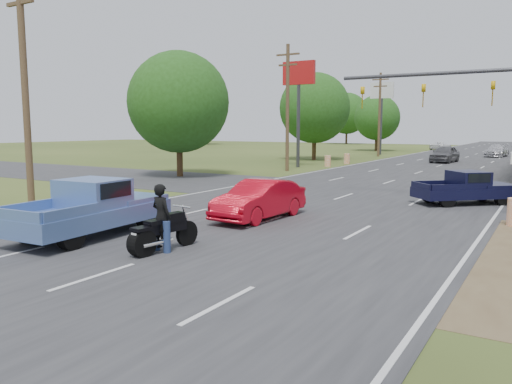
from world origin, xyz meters
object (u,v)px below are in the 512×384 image
Objects in this scene: red_convertible at (259,200)px; blue_pickup at (94,207)px; distant_car_white at (441,146)px; rider at (161,220)px; navy_pickup at (468,187)px; distant_car_silver at (497,151)px; motorcycle at (160,233)px; distant_car_grey at (445,154)px.

red_convertible is 0.79× the size of blue_pickup.
rider is at bearing 104.47° from distant_car_white.
navy_pickup is 58.38m from distant_car_white.
blue_pickup is at bearing -90.20° from distant_car_silver.
red_convertible is at bearing 55.29° from blue_pickup.
rider reaches higher than red_convertible.
rider is 3.43m from blue_pickup.
distant_car_silver is at bearing 130.86° from distant_car_white.
distant_car_silver is at bearing -85.49° from rider.
distant_car_grey is at bearing 98.13° from motorcycle.
blue_pickup reaches higher than motorcycle.
blue_pickup is at bearing -1.72° from rider.
rider is 0.36× the size of distant_car_silver.
distant_car_silver is (3.46, 13.36, -0.11)m from distant_car_grey.
rider is 0.32× the size of blue_pickup.
rider is at bearing -86.68° from distant_car_silver.
distant_car_grey is 29.36m from distant_car_white.
distant_car_grey is at bearing -81.86° from rider.
red_convertible is at bearing -79.86° from rider.
motorcycle is at bearing 104.45° from distant_car_white.
blue_pickup is (-3.15, -5.22, 0.19)m from red_convertible.
distant_car_white is (-6.15, 71.10, -0.29)m from rider.
blue_pickup is at bearing -89.20° from distant_car_grey.
distant_car_white is (-5.91, 65.31, -0.11)m from red_convertible.
red_convertible is 50.03m from distant_car_silver.
distant_car_grey is at bearing 93.22° from red_convertible.
distant_car_silver is at bearing 80.57° from distant_car_grey.
navy_pickup reaches higher than distant_car_white.
rider is (0.23, -5.79, 0.18)m from red_convertible.
distant_car_grey is 0.98× the size of distant_car_silver.
distant_car_white is (-9.38, 15.40, -0.10)m from distant_car_silver.
rider is 55.79m from distant_car_silver.
distant_car_grey reaches higher than motorcycle.
motorcycle is (0.22, -5.86, -0.20)m from red_convertible.
navy_pickup is (6.24, 8.21, 0.03)m from red_convertible.
motorcycle is 0.38m from rider.
distant_car_silver is (-2.78, 41.70, -0.04)m from navy_pickup.
red_convertible reaches higher than distant_car_white.
distant_car_grey is at bearing -97.89° from distant_car_silver.
navy_pickup is 1.01× the size of distant_car_white.
rider is (0.01, 0.07, 0.37)m from motorcycle.
distant_car_white is at bearing 127.98° from distant_car_silver.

